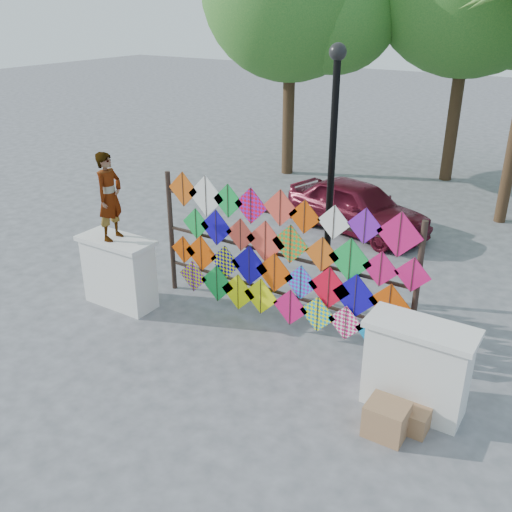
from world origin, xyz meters
name	(u,v)px	position (x,y,z in m)	size (l,w,h in m)	color
ground	(253,342)	(0.00, 0.00, 0.00)	(80.00, 80.00, 0.00)	gray
parapet_left	(119,271)	(-2.70, -0.20, 0.65)	(1.40, 0.65, 1.28)	white
parapet_right	(417,367)	(2.70, -0.20, 0.65)	(1.40, 0.65, 1.28)	white
kite_rack	(281,260)	(0.09, 0.72, 1.21)	(4.99, 0.24, 2.39)	black
vendor_woman	(110,196)	(-2.73, -0.20, 2.04)	(0.55, 0.36, 1.51)	#99999E
sedan	(357,206)	(-0.59, 5.46, 0.61)	(1.44, 3.59, 1.22)	#590F1F
lamppost	(332,155)	(0.30, 2.00, 2.69)	(0.28, 0.28, 4.46)	black
cardboard_box_near	(387,419)	(2.59, -0.89, 0.23)	(0.51, 0.45, 0.45)	#AE7754
cardboard_box_far	(414,420)	(2.86, -0.63, 0.15)	(0.36, 0.34, 0.31)	#AE7754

